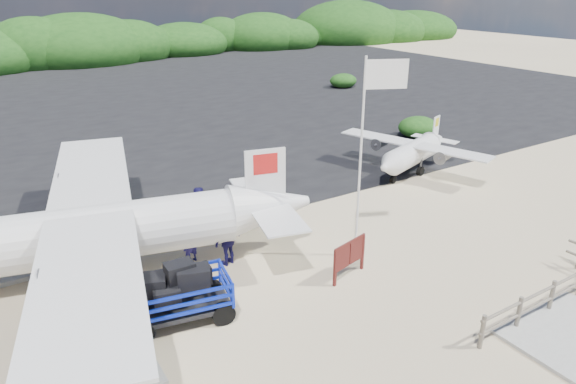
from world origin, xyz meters
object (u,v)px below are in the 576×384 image
at_px(crew_b, 198,212).
at_px(aircraft_large, 289,108).
at_px(crew_c, 228,240).
at_px(flagpole, 355,255).
at_px(signboard, 348,277).
at_px(baggage_cart, 180,320).
at_px(crew_a, 189,240).

bearing_deg(crew_b, aircraft_large, -122.70).
bearing_deg(crew_c, flagpole, 138.78).
bearing_deg(crew_b, signboard, 126.99).
height_order(baggage_cart, crew_b, crew_b).
height_order(flagpole, aircraft_large, flagpole).
bearing_deg(signboard, crew_b, 104.38).
bearing_deg(flagpole, aircraft_large, 63.39).
relative_size(baggage_cart, aircraft_large, 0.19).
xyz_separation_m(baggage_cart, crew_c, (2.53, 2.09, 0.88)).
xyz_separation_m(flagpole, crew_b, (-3.93, 4.28, 0.96)).
xyz_separation_m(baggage_cart, crew_a, (1.51, 2.88, 0.80)).
xyz_separation_m(flagpole, crew_a, (-4.97, 2.62, 0.80)).
bearing_deg(crew_c, signboard, 118.95).
bearing_deg(aircraft_large, crew_c, 65.99).
bearing_deg(baggage_cart, crew_b, 71.25).
xyz_separation_m(signboard, crew_b, (-2.84, 5.28, 0.96)).
relative_size(crew_a, crew_b, 0.84).
relative_size(signboard, crew_b, 0.84).
xyz_separation_m(crew_a, crew_b, (1.04, 1.67, 0.15)).
bearing_deg(signboard, baggage_cart, 158.39).
xyz_separation_m(crew_a, aircraft_large, (15.08, 17.57, -0.80)).
relative_size(baggage_cart, flagpole, 0.45).
distance_m(baggage_cart, signboard, 5.44).
relative_size(baggage_cart, crew_b, 1.59).
bearing_deg(aircraft_large, baggage_cart, 64.38).
bearing_deg(crew_c, crew_a, -54.15).
relative_size(crew_c, aircraft_large, 0.11).
height_order(signboard, crew_c, crew_c).
bearing_deg(crew_a, signboard, 120.02).
height_order(signboard, aircraft_large, aircraft_large).
height_order(flagpole, crew_a, flagpole).
bearing_deg(crew_a, aircraft_large, -147.65).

